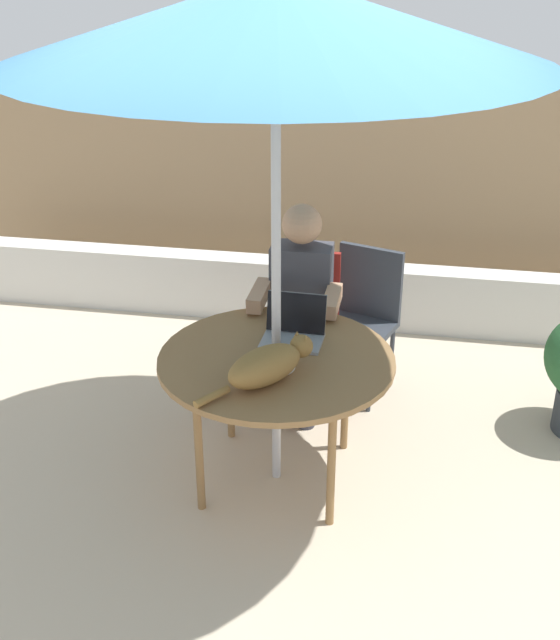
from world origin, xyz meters
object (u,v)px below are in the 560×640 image
Objects in this scene: cat at (269,364)px; patio_table at (276,366)px; laptop at (294,326)px; chair_empty at (363,310)px; patio_umbrella at (276,19)px; chair_occupied at (303,315)px; person_seated at (299,300)px.

patio_table is at bearing 91.85° from cat.
chair_empty is at bearing 70.02° from laptop.
chair_empty is 0.88m from laptop.
patio_umbrella is 2.73× the size of chair_occupied.
patio_umbrella is 1.97× the size of person_seated.
patio_umbrella is 1.49m from laptop.
patio_umbrella is at bearing -108.63° from chair_empty.
chair_empty is 1.30m from cat.
cat is at bearing -89.62° from chair_occupied.
person_seated reaches higher than cat.
patio_table is 0.48× the size of patio_umbrella.
laptop is (-0.29, -0.79, 0.25)m from chair_empty.
chair_empty is (0.34, 0.13, 0.00)m from chair_occupied.
patio_umbrella is 1.93m from chair_occupied.
laptop is (0.05, 0.22, 0.11)m from patio_table.
chair_empty reaches higher than patio_table.
chair_empty is 2.86× the size of laptop.
patio_umbrella reaches higher than patio_table.
person_seated is at bearing 90.00° from patio_table.
patio_table is 3.72× the size of laptop.
patio_umbrella reaches higher than laptop.
person_seated is at bearing 90.00° from patio_umbrella.
laptop is at bearing 76.49° from patio_umbrella.
laptop is 0.59× the size of cat.
patio_table is 0.25m from laptop.
person_seated is 0.95m from cat.
chair_occupied is at bearing 90.00° from patio_table.
patio_table is 2.20× the size of cat.
patio_table is at bearing 0.00° from patio_umbrella.
patio_umbrella is at bearing 0.00° from patio_table.
patio_table is 1.30× the size of chair_empty.
patio_table is 1.07m from chair_empty.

